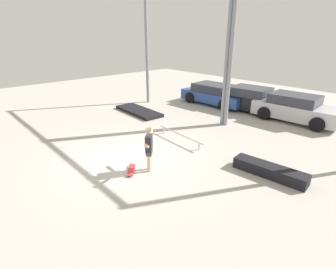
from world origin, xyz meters
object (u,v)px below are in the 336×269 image
object	(u,v)px
grind_box	(270,171)
manual_pad	(139,111)
skateboarder	(149,147)
grind_rail	(180,135)
parked_car_blue	(214,94)
skateboard	(131,170)
parked_car_silver	(296,108)
parked_car_black	(251,99)

from	to	relation	value
grind_box	manual_pad	xyz separation A→B (m)	(-8.78, 1.13, -0.10)
skateboarder	grind_rail	xyz separation A→B (m)	(-1.11, 2.58, -0.60)
parked_car_blue	skateboard	bearing A→B (deg)	-70.06
skateboarder	parked_car_silver	xyz separation A→B (m)	(1.03, 9.00, -0.18)
manual_pad	grind_rail	world-z (taller)	grind_rail
grind_rail	skateboarder	bearing A→B (deg)	-66.79
grind_rail	parked_car_blue	xyz separation A→B (m)	(-2.97, 6.08, 0.37)
skateboard	parked_car_black	distance (m)	9.74
skateboarder	parked_car_black	xyz separation A→B (m)	(-1.64, 9.10, -0.20)
manual_pad	skateboard	bearing A→B (deg)	-38.51
parked_car_blue	parked_car_silver	world-z (taller)	parked_car_silver
skateboard	parked_car_black	world-z (taller)	parked_car_black
parked_car_blue	parked_car_silver	size ratio (longest dim) A/B	1.01
parked_car_black	parked_car_silver	size ratio (longest dim) A/B	0.94
manual_pad	parked_car_blue	xyz separation A→B (m)	(1.74, 4.84, 0.55)
grind_rail	parked_car_black	bearing A→B (deg)	94.64
skateboard	manual_pad	distance (m)	6.98
skateboarder	skateboard	world-z (taller)	skateboarder
parked_car_black	skateboarder	bearing A→B (deg)	-85.21
grind_box	parked_car_silver	size ratio (longest dim) A/B	0.55
skateboard	parked_car_silver	world-z (taller)	parked_car_silver
grind_box	parked_car_silver	xyz separation A→B (m)	(-1.94, 6.31, 0.51)
skateboard	grind_rail	size ratio (longest dim) A/B	0.27
parked_car_silver	skateboarder	bearing A→B (deg)	-99.85
grind_rail	parked_car_silver	distance (m)	6.78
skateboard	manual_pad	world-z (taller)	manual_pad
grind_box	parked_car_silver	distance (m)	6.62
skateboard	parked_car_silver	xyz separation A→B (m)	(1.38, 9.53, 0.63)
skateboarder	parked_car_black	world-z (taller)	skateboarder
skateboarder	parked_car_blue	size ratio (longest dim) A/B	0.36
grind_rail	manual_pad	bearing A→B (deg)	165.24
grind_rail	parked_car_blue	bearing A→B (deg)	116.00
skateboarder	parked_car_silver	distance (m)	9.06
grind_box	parked_car_blue	distance (m)	9.24
manual_pad	parked_car_silver	distance (m)	8.60
skateboard	parked_car_silver	distance (m)	9.65
parked_car_silver	manual_pad	bearing A→B (deg)	-146.18
grind_rail	skateboard	bearing A→B (deg)	-76.33
skateboard	parked_car_black	size ratio (longest dim) A/B	0.19
skateboarder	grind_box	size ratio (longest dim) A/B	0.67
skateboard	parked_car_blue	world-z (taller)	parked_car_blue
grind_box	parked_car_black	xyz separation A→B (m)	(-4.60, 6.42, 0.48)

